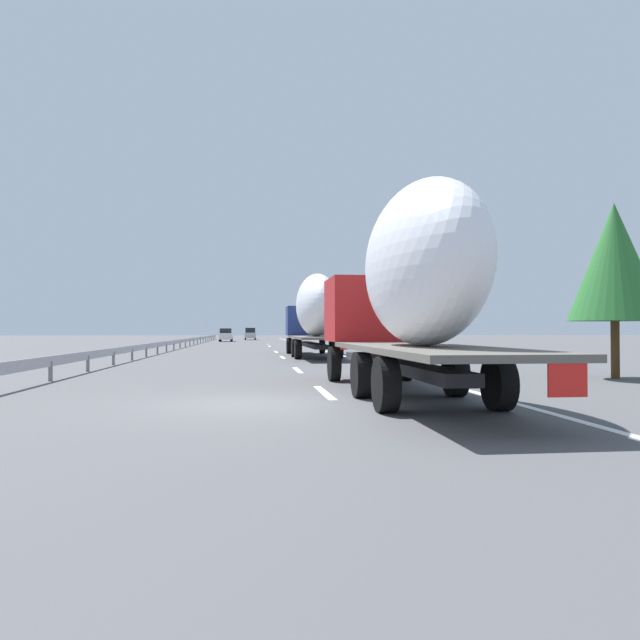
{
  "coord_description": "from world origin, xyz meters",
  "views": [
    {
      "loc": [
        -12.32,
        -0.0,
        1.53
      ],
      "look_at": [
        17.68,
        -3.56,
        2.06
      ],
      "focal_mm": 32.92,
      "sensor_mm": 36.0,
      "label": 1
    }
  ],
  "objects_px": {
    "truck_lead": "(314,312)",
    "car_white_van": "(226,335)",
    "road_sign": "(321,321)",
    "truck_trailing": "(408,286)",
    "car_silver_hatch": "(250,334)"
  },
  "relations": [
    {
      "from": "truck_trailing",
      "to": "car_white_van",
      "type": "distance_m",
      "value": 68.18
    },
    {
      "from": "car_white_van",
      "to": "road_sign",
      "type": "bearing_deg",
      "value": -158.53
    },
    {
      "from": "truck_lead",
      "to": "truck_trailing",
      "type": "distance_m",
      "value": 20.11
    },
    {
      "from": "truck_trailing",
      "to": "car_silver_hatch",
      "type": "height_order",
      "value": "truck_trailing"
    },
    {
      "from": "truck_lead",
      "to": "car_silver_hatch",
      "type": "distance_m",
      "value": 62.38
    },
    {
      "from": "car_white_van",
      "to": "road_sign",
      "type": "distance_m",
      "value": 27.53
    },
    {
      "from": "truck_lead",
      "to": "truck_trailing",
      "type": "xyz_separation_m",
      "value": [
        -20.11,
        -0.0,
        -0.03
      ]
    },
    {
      "from": "truck_lead",
      "to": "road_sign",
      "type": "height_order",
      "value": "truck_lead"
    },
    {
      "from": "truck_lead",
      "to": "car_silver_hatch",
      "type": "xyz_separation_m",
      "value": [
        62.25,
        3.66,
        -1.61
      ]
    },
    {
      "from": "car_silver_hatch",
      "to": "road_sign",
      "type": "bearing_deg",
      "value": -170.45
    },
    {
      "from": "truck_lead",
      "to": "car_white_van",
      "type": "distance_m",
      "value": 48.22
    },
    {
      "from": "car_silver_hatch",
      "to": "road_sign",
      "type": "xyz_separation_m",
      "value": [
        -40.15,
        -6.76,
        1.41
      ]
    },
    {
      "from": "car_silver_hatch",
      "to": "car_white_van",
      "type": "xyz_separation_m",
      "value": [
        -14.56,
        3.31,
        -0.05
      ]
    },
    {
      "from": "truck_lead",
      "to": "car_white_van",
      "type": "height_order",
      "value": "truck_lead"
    },
    {
      "from": "truck_lead",
      "to": "car_silver_hatch",
      "type": "height_order",
      "value": "truck_lead"
    }
  ]
}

